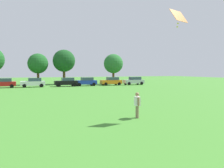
{
  "coord_description": "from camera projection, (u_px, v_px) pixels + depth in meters",
  "views": [
    {
      "loc": [
        -2.77,
        -1.25,
        2.99
      ],
      "look_at": [
        1.34,
        9.19,
        2.35
      ],
      "focal_mm": 37.57,
      "sensor_mm": 36.0,
      "label": 1
    }
  ],
  "objects": [
    {
      "name": "parked_car_silver_6",
      "position": [
        134.0,
        81.0,
        49.87
      ],
      "size": [
        4.3,
        2.02,
        1.68
      ],
      "rotation": [
        0.0,
        0.0,
        3.14
      ],
      "color": "silver",
      "rests_on": "ground"
    },
    {
      "name": "tree_center",
      "position": [
        38.0,
        64.0,
        49.88
      ],
      "size": [
        4.29,
        4.29,
        6.68
      ],
      "color": "brown",
      "rests_on": "ground"
    },
    {
      "name": "parked_car_white_2",
      "position": [
        33.0,
        82.0,
        42.76
      ],
      "size": [
        4.3,
        2.02,
        1.68
      ],
      "rotation": [
        0.0,
        0.0,
        3.14
      ],
      "color": "white",
      "rests_on": "ground"
    },
    {
      "name": "parked_car_blue_4",
      "position": [
        86.0,
        82.0,
        46.4
      ],
      "size": [
        4.3,
        2.02,
        1.68
      ],
      "rotation": [
        0.0,
        0.0,
        3.14
      ],
      "color": "#1E38AD",
      "rests_on": "ground"
    },
    {
      "name": "adult_bystander",
      "position": [
        137.0,
        103.0,
        14.79
      ],
      "size": [
        0.42,
        0.75,
        1.62
      ],
      "rotation": [
        0.0,
        0.0,
        4.47
      ],
      "color": "#8C7259",
      "rests_on": "ground"
    },
    {
      "name": "parked_car_black_3",
      "position": [
        66.0,
        82.0,
        44.71
      ],
      "size": [
        4.3,
        2.02,
        1.68
      ],
      "rotation": [
        0.0,
        0.0,
        3.14
      ],
      "color": "black",
      "rests_on": "ground"
    },
    {
      "name": "parked_car_red_1",
      "position": [
        3.0,
        83.0,
        40.93
      ],
      "size": [
        4.3,
        2.02,
        1.68
      ],
      "rotation": [
        0.0,
        0.0,
        3.14
      ],
      "color": "red",
      "rests_on": "ground"
    },
    {
      "name": "kite",
      "position": [
        179.0,
        17.0,
        14.8
      ],
      "size": [
        1.41,
        0.98,
        1.15
      ],
      "color": "orange"
    },
    {
      "name": "ground_plane",
      "position": [
        43.0,
        94.0,
        30.21
      ],
      "size": [
        160.0,
        160.0,
        0.0
      ],
      "primitive_type": "plane",
      "color": "#42842D"
    },
    {
      "name": "tree_right",
      "position": [
        64.0,
        61.0,
        51.71
      ],
      "size": [
        4.91,
        4.91,
        7.65
      ],
      "color": "brown",
      "rests_on": "ground"
    },
    {
      "name": "parked_car_orange_5",
      "position": [
        111.0,
        81.0,
        48.15
      ],
      "size": [
        4.3,
        2.02,
        1.68
      ],
      "rotation": [
        0.0,
        0.0,
        3.14
      ],
      "color": "orange",
      "rests_on": "ground"
    },
    {
      "name": "tree_far_right",
      "position": [
        113.0,
        64.0,
        52.72
      ],
      "size": [
        4.34,
        4.34,
        6.76
      ],
      "color": "brown",
      "rests_on": "ground"
    }
  ]
}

